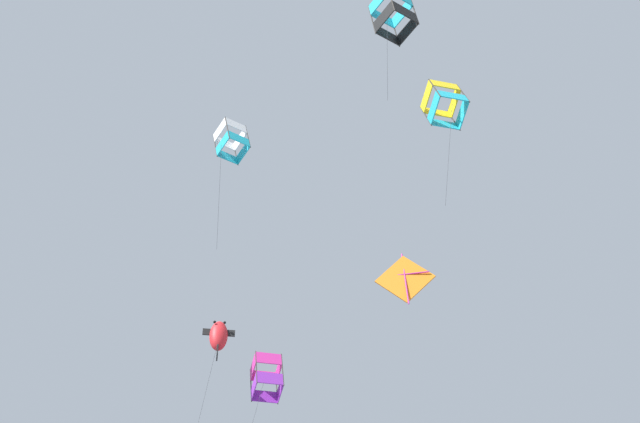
% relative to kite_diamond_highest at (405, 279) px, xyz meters
% --- Properties ---
extents(kite_diamond_highest, '(0.80, 2.37, 2.68)m').
position_rel_kite_diamond_highest_xyz_m(kite_diamond_highest, '(0.00, 0.00, 0.00)').
color(kite_diamond_highest, orange).
extents(kite_box_mid_left, '(2.59, 2.40, 6.93)m').
position_rel_kite_diamond_highest_xyz_m(kite_box_mid_left, '(0.36, 2.38, 8.03)').
color(kite_box_mid_left, yellow).
extents(kite_box_near_left, '(1.99, 2.16, 7.09)m').
position_rel_kite_diamond_highest_xyz_m(kite_box_near_left, '(0.06, -8.21, 9.22)').
color(kite_box_near_left, white).
extents(kite_fish_near_right, '(2.37, 1.81, 10.24)m').
position_rel_kite_diamond_highest_xyz_m(kite_fish_near_right, '(-6.32, -11.60, 2.12)').
color(kite_fish_near_right, red).
extents(kite_box_far_centre, '(2.91, 2.36, 6.92)m').
position_rel_kite_diamond_highest_xyz_m(kite_box_far_centre, '(-7.65, -9.40, 0.05)').
color(kite_box_far_centre, '#DB2D93').
extents(kite_box_upper_right, '(2.30, 2.41, 6.34)m').
position_rel_kite_diamond_highest_xyz_m(kite_box_upper_right, '(1.29, 0.61, 13.41)').
color(kite_box_upper_right, '#1EB2C6').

